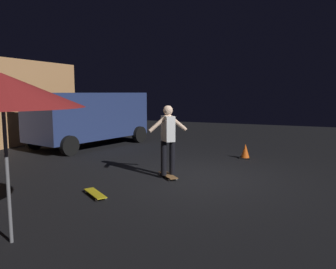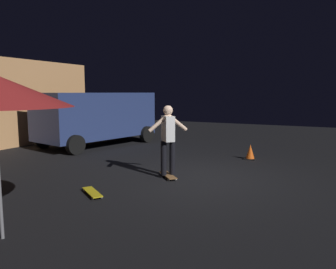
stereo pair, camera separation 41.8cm
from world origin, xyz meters
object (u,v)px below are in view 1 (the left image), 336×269
object	(u,v)px
patio_umbrella	(2,90)
skateboard_spare	(95,194)
skateboard_ridden	(168,175)
parked_van	(90,116)
skater	(168,135)
traffic_cone	(245,152)

from	to	relation	value
patio_umbrella	skateboard_spare	distance (m)	2.94
skateboard_ridden	parked_van	bearing A→B (deg)	55.15
parked_van	skateboard_ridden	world-z (taller)	parked_van
parked_van	skateboard_spare	bearing A→B (deg)	-142.99
skateboard_ridden	skateboard_spare	world-z (taller)	same
patio_umbrella	skateboard_spare	xyz separation A→B (m)	(2.13, 0.14, -2.02)
parked_van	patio_umbrella	size ratio (longest dim) A/B	2.13
patio_umbrella	skateboard_spare	size ratio (longest dim) A/B	3.04
patio_umbrella	skater	distance (m)	4.20
patio_umbrella	skater	bearing A→B (deg)	-8.87
parked_van	traffic_cone	distance (m)	6.01
patio_umbrella	traffic_cone	size ratio (longest dim) A/B	5.00
skateboard_ridden	skateboard_spare	distance (m)	2.04
skateboard_ridden	traffic_cone	bearing A→B (deg)	-23.20
skater	traffic_cone	xyz separation A→B (m)	(3.06, -1.31, -0.83)
parked_van	patio_umbrella	distance (m)	8.32
parked_van	patio_umbrella	world-z (taller)	patio_umbrella
parked_van	skater	distance (m)	5.63
skateboard_spare	traffic_cone	bearing A→B (deg)	-22.75
skateboard_ridden	skater	distance (m)	0.98
patio_umbrella	skater	size ratio (longest dim) A/B	1.38
skater	traffic_cone	world-z (taller)	skater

